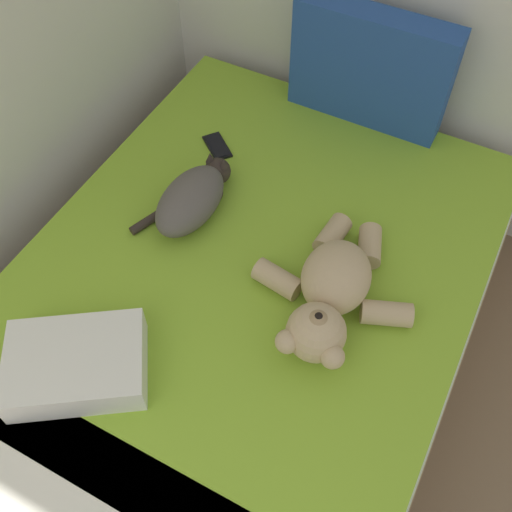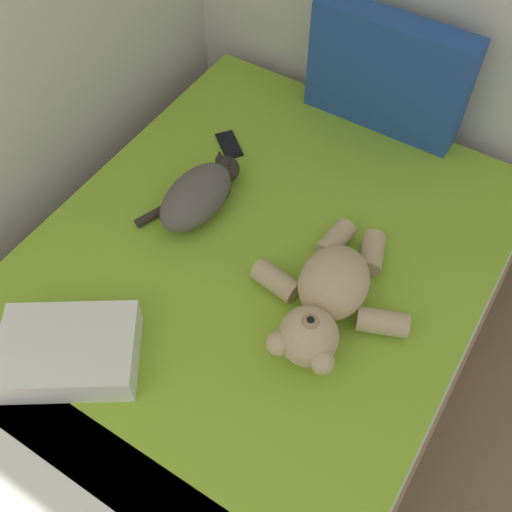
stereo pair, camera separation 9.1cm
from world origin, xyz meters
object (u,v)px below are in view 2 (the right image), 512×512
cell_phone (229,145)px  throw_pillow (69,351)px  bed (248,310)px  teddy_bear (327,298)px  cat (199,194)px  patterned_cushion (387,74)px

cell_phone → throw_pillow: size_ratio=0.40×
cell_phone → bed: bearing=-50.6°
teddy_bear → bed: bearing=178.2°
bed → teddy_bear: 0.46m
cat → patterned_cushion: bearing=65.8°
cell_phone → cat: bearing=-74.4°
bed → cat: (-0.29, 0.14, 0.34)m
patterned_cushion → throw_pillow: patterned_cushion is taller
teddy_bear → cell_phone: teddy_bear is taller
patterned_cushion → cell_phone: size_ratio=3.88×
cell_phone → throw_pillow: throw_pillow is taller
patterned_cushion → cell_phone: patterned_cushion is taller
cat → teddy_bear: (0.59, -0.15, 0.01)m
cat → cell_phone: size_ratio=2.63×
patterned_cushion → cat: patterned_cushion is taller
bed → cell_phone: (-0.38, 0.47, 0.27)m
cell_phone → throw_pillow: bearing=-83.5°
bed → cell_phone: 0.66m
bed → throw_pillow: 0.70m
bed → cat: 0.47m
bed → cell_phone: cell_phone is taller
bed → cell_phone: size_ratio=12.42×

